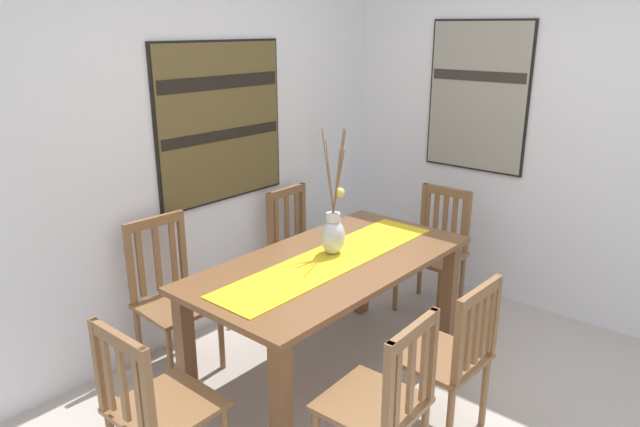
# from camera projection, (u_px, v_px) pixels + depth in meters

# --- Properties ---
(wall_back) EXTENTS (6.40, 0.12, 2.70)m
(wall_back) POSITION_uv_depth(u_px,v_px,m) (191.00, 138.00, 3.78)
(wall_back) COLOR silver
(wall_back) RESTS_ON ground_plane
(wall_side) EXTENTS (0.12, 6.40, 2.70)m
(wall_side) POSITION_uv_depth(u_px,v_px,m) (579.00, 133.00, 3.97)
(wall_side) COLOR silver
(wall_side) RESTS_ON ground_plane
(dining_table) EXTENTS (1.74, 0.87, 0.76)m
(dining_table) POSITION_uv_depth(u_px,v_px,m) (331.00, 278.00, 3.38)
(dining_table) COLOR brown
(dining_table) RESTS_ON ground_plane
(table_runner) EXTENTS (1.60, 0.36, 0.01)m
(table_runner) POSITION_uv_depth(u_px,v_px,m) (331.00, 259.00, 3.34)
(table_runner) COLOR gold
(table_runner) RESTS_ON dining_table
(centerpiece_vase) EXTENTS (0.23, 0.19, 0.75)m
(centerpiece_vase) POSITION_uv_depth(u_px,v_px,m) (333.00, 232.00, 3.39)
(centerpiece_vase) COLOR silver
(centerpiece_vase) RESTS_ON dining_table
(chair_0) EXTENTS (0.43, 0.43, 0.88)m
(chair_0) POSITION_uv_depth(u_px,v_px,m) (451.00, 354.00, 2.93)
(chair_0) COLOR brown
(chair_0) RESTS_ON ground_plane
(chair_1) EXTENTS (0.45, 0.45, 0.95)m
(chair_1) POSITION_uv_depth(u_px,v_px,m) (172.00, 296.00, 3.54)
(chair_1) COLOR brown
(chair_1) RESTS_ON ground_plane
(chair_2) EXTENTS (0.44, 0.44, 0.89)m
(chair_2) POSITION_uv_depth(u_px,v_px,m) (382.00, 402.00, 2.56)
(chair_2) COLOR brown
(chair_2) RESTS_ON ground_plane
(chair_3) EXTENTS (0.42, 0.42, 0.90)m
(chair_3) POSITION_uv_depth(u_px,v_px,m) (300.00, 247.00, 4.36)
(chair_3) COLOR brown
(chair_3) RESTS_ON ground_plane
(chair_4) EXTENTS (0.43, 0.43, 0.91)m
(chair_4) POSITION_uv_depth(u_px,v_px,m) (435.00, 247.00, 4.31)
(chair_4) COLOR brown
(chair_4) RESTS_ON ground_plane
(chair_5) EXTENTS (0.42, 0.42, 0.88)m
(chair_5) POSITION_uv_depth(u_px,v_px,m) (155.00, 407.00, 2.53)
(chair_5) COLOR brown
(chair_5) RESTS_ON ground_plane
(painting_on_back_wall) EXTENTS (1.05, 0.05, 1.06)m
(painting_on_back_wall) POSITION_uv_depth(u_px,v_px,m) (221.00, 122.00, 3.86)
(painting_on_back_wall) COLOR black
(painting_on_side_wall) EXTENTS (0.05, 0.79, 1.11)m
(painting_on_side_wall) POSITION_uv_depth(u_px,v_px,m) (478.00, 97.00, 4.32)
(painting_on_side_wall) COLOR black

